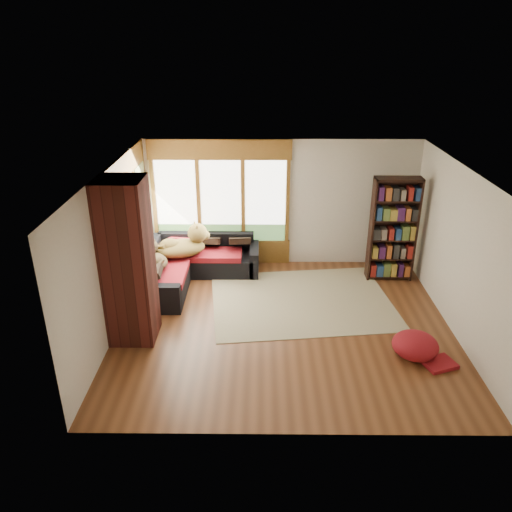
% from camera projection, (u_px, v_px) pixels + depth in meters
% --- Properties ---
extents(floor, '(5.50, 5.50, 0.00)m').
position_uv_depth(floor, '(284.00, 324.00, 8.36)').
color(floor, '#583018').
rests_on(floor, ground).
extents(ceiling, '(5.50, 5.50, 0.00)m').
position_uv_depth(ceiling, '(288.00, 173.00, 7.29)').
color(ceiling, white).
extents(wall_back, '(5.50, 0.04, 2.60)m').
position_uv_depth(wall_back, '(280.00, 204.00, 10.10)').
color(wall_back, silver).
rests_on(wall_back, ground).
extents(wall_front, '(5.50, 0.04, 2.60)m').
position_uv_depth(wall_front, '(296.00, 345.00, 5.54)').
color(wall_front, silver).
rests_on(wall_front, ground).
extents(wall_left, '(0.04, 5.00, 2.60)m').
position_uv_depth(wall_left, '(111.00, 253.00, 7.85)').
color(wall_left, silver).
rests_on(wall_left, ground).
extents(wall_right, '(0.04, 5.00, 2.60)m').
position_uv_depth(wall_right, '(461.00, 254.00, 7.80)').
color(wall_right, silver).
rests_on(wall_right, ground).
extents(windows_back, '(2.82, 0.10, 1.90)m').
position_uv_depth(windows_back, '(221.00, 202.00, 10.06)').
color(windows_back, brown).
rests_on(windows_back, wall_back).
extents(windows_left, '(0.10, 2.62, 1.90)m').
position_uv_depth(windows_left, '(131.00, 223.00, 8.92)').
color(windows_left, brown).
rests_on(windows_left, wall_left).
extents(roller_blind, '(0.03, 0.72, 0.90)m').
position_uv_depth(roller_blind, '(141.00, 188.00, 9.51)').
color(roller_blind, gray).
rests_on(roller_blind, wall_left).
extents(brick_chimney, '(0.70, 0.70, 2.60)m').
position_uv_depth(brick_chimney, '(128.00, 263.00, 7.52)').
color(brick_chimney, '#471914').
rests_on(brick_chimney, ground).
extents(sectional_sofa, '(2.20, 2.20, 0.80)m').
position_uv_depth(sectional_sofa, '(181.00, 265.00, 9.80)').
color(sectional_sofa, black).
rests_on(sectional_sofa, ground).
extents(area_rug, '(3.46, 2.81, 0.01)m').
position_uv_depth(area_rug, '(301.00, 301.00, 9.09)').
color(area_rug, beige).
rests_on(area_rug, ground).
extents(bookshelf, '(0.88, 0.29, 2.05)m').
position_uv_depth(bookshelf, '(393.00, 230.00, 9.52)').
color(bookshelf, black).
rests_on(bookshelf, ground).
extents(pouf, '(0.80, 0.80, 0.37)m').
position_uv_depth(pouf, '(415.00, 345.00, 7.47)').
color(pouf, maroon).
rests_on(pouf, area_rug).
extents(dog_tan, '(1.11, 0.89, 0.55)m').
position_uv_depth(dog_tan, '(185.00, 240.00, 9.63)').
color(dog_tan, brown).
rests_on(dog_tan, sectional_sofa).
extents(dog_brindle, '(0.70, 0.81, 0.40)m').
position_uv_depth(dog_brindle, '(154.00, 253.00, 9.23)').
color(dog_brindle, '#32271A').
rests_on(dog_brindle, sectional_sofa).
extents(throw_pillows, '(1.98, 1.68, 0.45)m').
position_uv_depth(throw_pillows, '(183.00, 240.00, 9.74)').
color(throw_pillows, black).
rests_on(throw_pillows, sectional_sofa).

